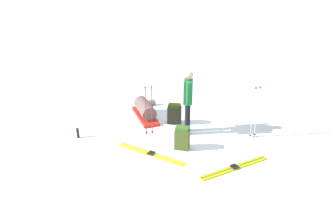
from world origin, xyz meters
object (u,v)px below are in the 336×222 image
skier_standing (188,99)px  ski_poles_planted_far (149,108)px  sleeping_mat_rolled (147,103)px  ski_pair_far (234,167)px  thermos_bottle (78,133)px  backpack_bright (174,114)px  ski_poles_planted_near (255,110)px  ski_pair_near (151,154)px  backpack_large_dark (182,138)px  gear_sled (145,110)px

skier_standing → ski_poles_planted_far: (0.98, 0.11, -0.22)m
sleeping_mat_rolled → ski_poles_planted_far: bearing=96.0°
ski_pair_far → thermos_bottle: thermos_bottle is taller
backpack_bright → ski_poles_planted_near: 2.18m
sleeping_mat_rolled → thermos_bottle: (1.62, 2.00, 0.04)m
ski_pair_near → backpack_bright: (-0.56, -1.59, 0.27)m
ski_pair_near → sleeping_mat_rolled: sleeping_mat_rolled is taller
ski_poles_planted_near → sleeping_mat_rolled: (2.83, -1.95, -0.67)m
backpack_large_dark → skier_standing: bearing=-101.4°
thermos_bottle → backpack_bright: bearing=-161.7°
backpack_large_dark → ski_poles_planted_far: ski_poles_planted_far is taller
ski_pair_far → ski_poles_planted_far: size_ratio=1.22×
backpack_large_dark → sleeping_mat_rolled: (1.01, -2.52, -0.20)m
ski_poles_planted_far → gear_sled: bearing=-79.9°
ski_pair_far → ski_poles_planted_near: ski_poles_planted_near is taller
backpack_large_dark → backpack_bright: 1.35m
backpack_bright → ski_poles_planted_near: bearing=158.9°
backpack_bright → gear_sled: (0.83, -0.37, -0.06)m
skier_standing → backpack_bright: bearing=-58.0°
backpack_bright → gear_sled: size_ratio=0.41×
ski_pair_far → gear_sled: bearing=-49.8°
skier_standing → backpack_bright: 0.92m
ski_poles_planted_near → sleeping_mat_rolled: size_ratio=2.49×
ski_pair_near → backpack_bright: size_ratio=2.83×
ski_pair_near → ski_poles_planted_near: 2.78m
skier_standing → gear_sled: 1.63m
ski_pair_far → gear_sled: gear_sled is taller
gear_sled → skier_standing: bearing=142.4°
ski_poles_planted_far → gear_sled: size_ratio=0.95×
ski_poles_planted_far → sleeping_mat_rolled: (0.19, -1.82, -0.65)m
skier_standing → ski_pair_far: bearing=120.6°
ski_poles_planted_near → gear_sled: (2.82, -1.13, -0.53)m
skier_standing → sleeping_mat_rolled: bearing=-55.6°
skier_standing → ski_pair_far: size_ratio=1.05×
backpack_large_dark → ski_poles_planted_far: 1.17m
ski_pair_near → ski_poles_planted_near: size_ratio=1.19×
skier_standing → backpack_bright: (0.33, -0.53, -0.67)m
ski_pair_near → backpack_large_dark: size_ratio=2.78×
ski_pair_far → backpack_large_dark: size_ratio=2.77×
ski_pair_far → ski_poles_planted_far: 2.56m
backpack_large_dark → backpack_bright: backpack_large_dark is taller
backpack_bright → thermos_bottle: (2.46, 0.81, -0.15)m
backpack_bright → gear_sled: backpack_bright is taller
thermos_bottle → skier_standing: bearing=-174.1°
ski_pair_near → ski_poles_planted_far: 1.21m
skier_standing → thermos_bottle: 2.92m
backpack_bright → ski_poles_planted_near: ski_poles_planted_near is taller
skier_standing → sleeping_mat_rolled: 2.25m
ski_poles_planted_near → sleeping_mat_rolled: 3.50m
gear_sled → backpack_bright: bearing=156.3°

